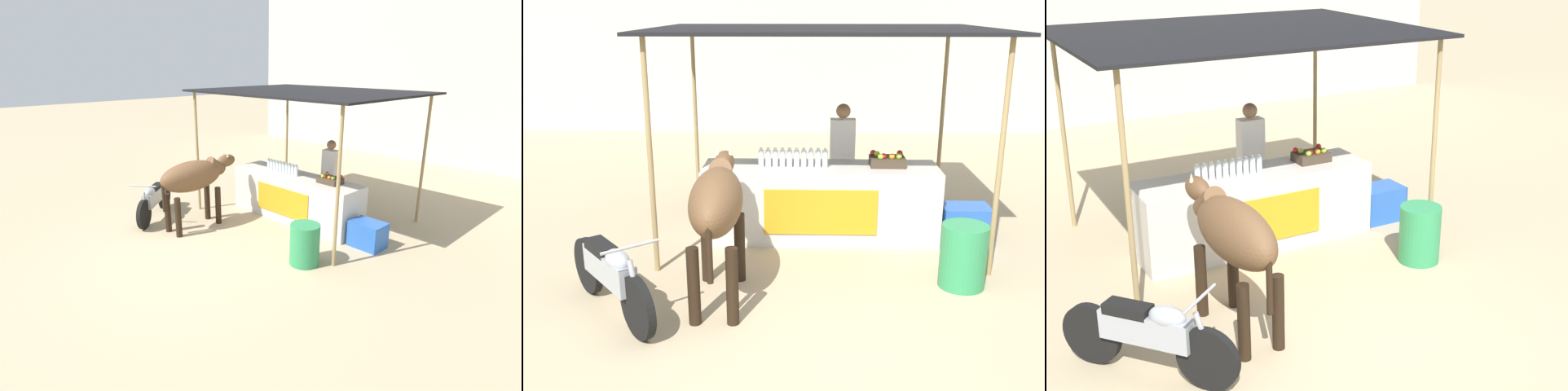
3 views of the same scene
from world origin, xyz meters
The scene contains 11 objects.
ground_plane centered at (0.00, 0.00, 0.00)m, with size 60.00×60.00×0.00m, color tan.
building_wall_far centered at (0.00, 9.50, 3.19)m, with size 16.00×0.50×6.38m, color beige.
stall_counter centered at (0.00, 2.20, 0.48)m, with size 3.00×0.82×0.96m.
stall_awning centered at (0.00, 2.50, 2.56)m, with size 4.20×3.20×2.67m.
water_bottle_row centered at (-0.35, 2.15, 1.07)m, with size 0.88×0.07×0.25m.
fruit_crate centered at (0.85, 2.25, 1.03)m, with size 0.44×0.32×0.18m.
vendor_behind_counter centered at (0.32, 2.95, 0.85)m, with size 0.34×0.22×1.65m.
cooler_box centered at (1.86, 2.10, 0.24)m, with size 0.60×0.44×0.48m, color blue.
water_barrel centered at (1.51, 0.76, 0.35)m, with size 0.49×0.49×0.70m, color #2D8C51.
cow centered at (-1.08, 0.41, 1.03)m, with size 0.56×1.83×1.44m.
motorcycle_parked centered at (-2.08, 0.02, 0.43)m, with size 1.21×1.43×0.90m.
Camera 1 is at (5.45, -3.97, 3.20)m, focal length 28.00 mm.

